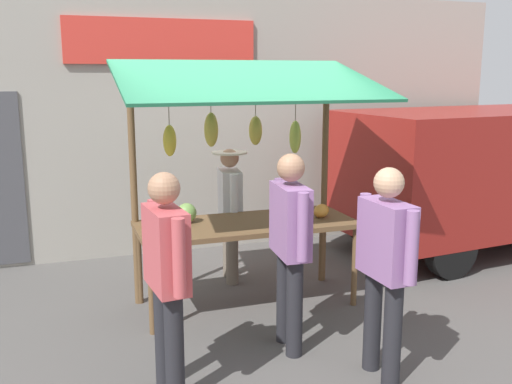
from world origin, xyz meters
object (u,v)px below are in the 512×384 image
(shopper_in_striped_shirt, at_px, (385,258))
(parked_van, at_px, (487,166))
(vendor_with_sunhat, at_px, (230,205))
(market_stall, at_px, (244,158))
(shopper_with_shopping_bag, at_px, (167,269))
(shopper_with_ponytail, at_px, (290,237))

(shopper_in_striped_shirt, distance_m, parked_van, 4.19)
(vendor_with_sunhat, xyz_separation_m, shopper_in_striped_shirt, (-0.49, 2.50, 0.08))
(market_stall, xyz_separation_m, shopper_with_shopping_bag, (1.07, 1.48, -0.55))
(market_stall, xyz_separation_m, shopper_with_ponytail, (-0.05, 1.09, -0.53))
(market_stall, bearing_deg, parked_van, -166.52)
(parked_van, bearing_deg, shopper_with_ponytail, 22.42)
(market_stall, xyz_separation_m, parked_van, (-3.77, -0.90, -0.41))
(vendor_with_sunhat, bearing_deg, shopper_in_striped_shirt, 18.90)
(vendor_with_sunhat, relative_size, parked_van, 0.34)
(market_stall, distance_m, shopper_with_ponytail, 1.21)
(shopper_with_ponytail, height_order, shopper_with_shopping_bag, shopper_with_ponytail)
(shopper_in_striped_shirt, relative_size, parked_van, 0.37)
(market_stall, bearing_deg, shopper_with_shopping_bag, 54.07)
(shopper_with_shopping_bag, relative_size, parked_van, 0.37)
(shopper_with_shopping_bag, bearing_deg, market_stall, -41.41)
(vendor_with_sunhat, xyz_separation_m, shopper_with_ponytail, (0.01, 1.81, 0.11))
(shopper_in_striped_shirt, xyz_separation_m, parked_van, (-3.22, -2.68, 0.14))
(shopper_with_ponytail, bearing_deg, shopper_in_striped_shirt, -139.60)
(parked_van, bearing_deg, market_stall, 7.74)
(shopper_in_striped_shirt, bearing_deg, parked_van, -52.19)
(market_stall, xyz_separation_m, vendor_with_sunhat, (-0.06, -0.72, -0.64))
(shopper_in_striped_shirt, xyz_separation_m, shopper_with_shopping_bag, (1.62, -0.30, 0.01))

